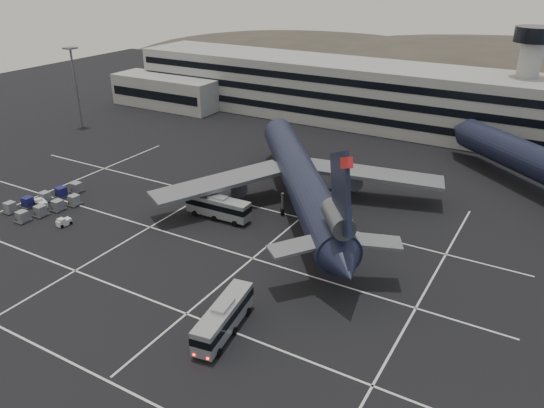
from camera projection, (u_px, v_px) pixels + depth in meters
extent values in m
plane|color=black|center=(163.00, 249.00, 72.80)|extent=(260.00, 260.00, 0.00)
cube|color=silver|center=(24.00, 339.00, 55.55)|extent=(90.00, 0.25, 0.01)
cube|color=silver|center=(109.00, 284.00, 64.96)|extent=(90.00, 0.25, 0.01)
cube|color=silver|center=(182.00, 237.00, 75.94)|extent=(90.00, 0.25, 0.01)
cube|color=silver|center=(236.00, 202.00, 86.91)|extent=(90.00, 0.25, 0.01)
cube|color=silver|center=(52.00, 190.00, 91.17)|extent=(0.25, 55.00, 0.01)
cube|color=silver|center=(159.00, 222.00, 80.24)|extent=(0.25, 55.00, 0.01)
cube|color=silver|center=(260.00, 252.00, 72.04)|extent=(0.25, 55.00, 0.01)
cube|color=silver|center=(421.00, 299.00, 62.02)|extent=(0.25, 55.00, 0.01)
cube|color=gray|center=(361.00, 93.00, 126.29)|extent=(120.00, 18.00, 14.00)
cube|color=black|center=(345.00, 116.00, 120.67)|extent=(118.00, 0.20, 1.60)
cube|color=black|center=(346.00, 99.00, 118.99)|extent=(118.00, 0.20, 1.60)
cube|color=black|center=(347.00, 83.00, 117.42)|extent=(118.00, 0.20, 1.60)
cube|color=gray|center=(167.00, 92.00, 140.93)|extent=(30.00, 10.00, 8.00)
cylinder|color=gray|center=(524.00, 92.00, 110.23)|extent=(4.40, 4.40, 22.00)
cylinder|color=black|center=(535.00, 34.00, 105.38)|extent=(8.00, 8.00, 3.00)
ellipsoid|color=#38332B|center=(313.00, 73.00, 237.83)|extent=(196.00, 140.00, 32.00)
ellipsoid|color=#38332B|center=(529.00, 105.00, 198.10)|extent=(252.00, 180.00, 44.00)
cylinder|color=slate|center=(76.00, 89.00, 121.50)|extent=(0.50, 0.50, 18.00)
cube|color=slate|center=(70.00, 48.00, 117.66)|extent=(2.40, 2.40, 0.35)
cylinder|color=black|center=(301.00, 178.00, 82.40)|extent=(33.91, 41.31, 5.60)
cone|color=black|center=(277.00, 129.00, 105.94)|extent=(7.18, 6.99, 5.60)
cone|color=black|center=(345.00, 268.00, 58.60)|extent=(7.05, 7.04, 5.04)
cube|color=black|center=(341.00, 194.00, 58.62)|extent=(6.22, 7.78, 10.97)
cube|color=red|center=(347.00, 163.00, 55.50)|extent=(2.42, 2.89, 2.24)
cylinder|color=#595B60|center=(338.00, 218.00, 60.46)|extent=(5.82, 6.39, 2.70)
cube|color=slate|center=(300.00, 245.00, 61.87)|extent=(7.28, 7.80, 0.87)
cube|color=slate|center=(370.00, 241.00, 62.90)|extent=(8.15, 6.16, 0.87)
cube|color=slate|center=(220.00, 182.00, 83.01)|extent=(15.79, 21.79, 1.75)
cylinder|color=#595B60|center=(238.00, 184.00, 86.79)|extent=(5.51, 6.00, 2.70)
cube|color=slate|center=(374.00, 174.00, 86.07)|extent=(22.67, 11.32, 1.75)
cylinder|color=#595B60|center=(351.00, 178.00, 89.11)|extent=(5.51, 6.00, 2.70)
cylinder|color=slate|center=(285.00, 162.00, 97.47)|extent=(0.44, 0.44, 3.00)
cylinder|color=black|center=(285.00, 170.00, 98.16)|extent=(1.07, 1.18, 1.10)
cylinder|color=slate|center=(282.00, 202.00, 81.48)|extent=(0.44, 0.44, 3.00)
cylinder|color=black|center=(282.00, 212.00, 82.18)|extent=(1.07, 1.18, 1.10)
cylinder|color=slate|center=(323.00, 200.00, 82.26)|extent=(0.44, 0.44, 3.00)
cylinder|color=black|center=(323.00, 209.00, 82.96)|extent=(1.07, 1.18, 1.10)
cone|color=black|center=(461.00, 130.00, 105.64)|extent=(7.06, 7.18, 5.60)
cube|color=gray|center=(224.00, 317.00, 55.80)|extent=(3.91, 10.60, 2.83)
cube|color=black|center=(224.00, 315.00, 55.65)|extent=(3.98, 10.67, 0.89)
cube|color=gray|center=(223.00, 305.00, 55.13)|extent=(1.92, 3.02, 0.33)
cylinder|color=black|center=(198.00, 347.00, 53.75)|extent=(0.44, 0.94, 0.90)
cylinder|color=black|center=(219.00, 353.00, 52.97)|extent=(0.44, 0.94, 0.90)
cylinder|color=black|center=(214.00, 326.00, 56.81)|extent=(0.44, 0.94, 0.90)
cylinder|color=black|center=(234.00, 331.00, 56.03)|extent=(0.44, 0.94, 0.90)
cylinder|color=black|center=(229.00, 307.00, 59.87)|extent=(0.44, 0.94, 0.90)
cylinder|color=black|center=(248.00, 312.00, 59.09)|extent=(0.44, 0.94, 0.90)
cube|color=#FF0C05|center=(194.00, 355.00, 52.11)|extent=(0.24, 0.11, 0.21)
cube|color=#FF0C05|center=(208.00, 359.00, 51.61)|extent=(0.24, 0.11, 0.21)
cube|color=gray|center=(218.00, 207.00, 80.58)|extent=(10.48, 2.65, 2.84)
cube|color=black|center=(218.00, 205.00, 80.43)|extent=(10.54, 2.72, 0.90)
cube|color=gray|center=(218.00, 197.00, 79.91)|extent=(2.88, 1.59, 0.33)
cylinder|color=black|center=(235.00, 224.00, 78.68)|extent=(0.92, 0.33, 0.91)
cylinder|color=black|center=(243.00, 217.00, 80.57)|extent=(0.92, 0.33, 0.91)
cylinder|color=black|center=(214.00, 218.00, 80.26)|extent=(0.92, 0.33, 0.91)
cylinder|color=black|center=(223.00, 212.00, 82.15)|extent=(0.92, 0.33, 0.91)
cylinder|color=black|center=(195.00, 213.00, 81.84)|extent=(0.92, 0.33, 0.91)
cylinder|color=black|center=(204.00, 208.00, 83.73)|extent=(0.92, 0.33, 0.91)
cube|color=silver|center=(64.00, 222.00, 78.98)|extent=(1.37, 2.18, 0.84)
cube|color=silver|center=(61.00, 220.00, 78.41)|extent=(1.12, 0.96, 0.47)
cylinder|color=black|center=(58.00, 225.00, 78.83)|extent=(0.27, 0.54, 0.52)
cylinder|color=black|center=(62.00, 227.00, 78.27)|extent=(0.27, 0.54, 0.52)
cylinder|color=black|center=(67.00, 221.00, 79.91)|extent=(0.27, 0.54, 0.52)
cylinder|color=black|center=(71.00, 223.00, 79.35)|extent=(0.27, 0.54, 0.52)
cube|color=silver|center=(42.00, 204.00, 84.81)|extent=(2.51, 1.91, 0.91)
cube|color=silver|center=(42.00, 201.00, 84.20)|extent=(1.24, 1.36, 0.51)
cylinder|color=black|center=(40.00, 208.00, 84.04)|extent=(0.61, 0.41, 0.57)
cylinder|color=black|center=(48.00, 206.00, 84.68)|extent=(0.61, 0.41, 0.57)
cylinder|color=black|center=(37.00, 205.00, 85.17)|extent=(0.61, 0.41, 0.57)
cylinder|color=black|center=(44.00, 203.00, 85.82)|extent=(0.61, 0.41, 0.57)
cube|color=#2D2D30|center=(11.00, 211.00, 83.17)|extent=(2.21, 2.41, 0.17)
cylinder|color=black|center=(11.00, 212.00, 83.19)|extent=(0.09, 0.19, 0.19)
cube|color=#94969C|center=(10.00, 207.00, 82.82)|extent=(1.75, 1.75, 1.48)
cube|color=#2D2D30|center=(23.00, 221.00, 80.22)|extent=(2.21, 2.41, 0.17)
cylinder|color=black|center=(23.00, 221.00, 80.25)|extent=(0.09, 0.19, 0.19)
cube|color=#94969C|center=(22.00, 216.00, 79.88)|extent=(1.75, 1.75, 1.48)
cube|color=#2D2D30|center=(29.00, 206.00, 84.96)|extent=(2.21, 2.41, 0.17)
cylinder|color=black|center=(29.00, 206.00, 84.99)|extent=(0.09, 0.19, 0.19)
cube|color=#171752|center=(28.00, 201.00, 84.62)|extent=(1.75, 1.75, 1.48)
cube|color=#2D2D30|center=(41.00, 215.00, 82.02)|extent=(2.21, 2.41, 0.17)
cylinder|color=black|center=(41.00, 215.00, 82.05)|extent=(0.09, 0.19, 0.19)
cube|color=#94969C|center=(40.00, 210.00, 81.67)|extent=(1.75, 1.75, 1.48)
cube|color=#2D2D30|center=(46.00, 201.00, 86.76)|extent=(2.21, 2.41, 0.17)
cylinder|color=black|center=(46.00, 201.00, 86.79)|extent=(0.09, 0.19, 0.19)
cube|color=#94969C|center=(45.00, 196.00, 86.41)|extent=(1.75, 1.75, 1.48)
cube|color=#2D2D30|center=(59.00, 210.00, 83.82)|extent=(2.21, 2.41, 0.17)
cylinder|color=black|center=(59.00, 210.00, 83.84)|extent=(0.09, 0.19, 0.19)
cube|color=#94969C|center=(58.00, 205.00, 83.47)|extent=(1.75, 1.75, 1.48)
cube|color=#2D2D30|center=(62.00, 196.00, 88.56)|extent=(2.21, 2.41, 0.17)
cylinder|color=black|center=(62.00, 196.00, 88.58)|extent=(0.09, 0.19, 0.19)
cube|color=#171752|center=(61.00, 192.00, 88.21)|extent=(1.75, 1.75, 1.48)
cube|color=#2D2D30|center=(75.00, 204.00, 85.62)|extent=(2.21, 2.41, 0.17)
cylinder|color=black|center=(75.00, 205.00, 85.64)|extent=(0.09, 0.19, 0.19)
cube|color=#94969C|center=(74.00, 200.00, 85.27)|extent=(1.75, 1.75, 1.48)
cube|color=#2D2D30|center=(77.00, 191.00, 90.36)|extent=(2.21, 2.41, 0.17)
cylinder|color=black|center=(78.00, 192.00, 90.38)|extent=(0.09, 0.19, 0.19)
cube|color=#94969C|center=(77.00, 187.00, 90.01)|extent=(1.75, 1.75, 1.48)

